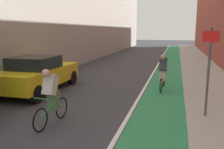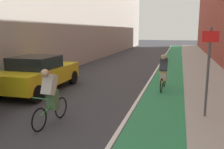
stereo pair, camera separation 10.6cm
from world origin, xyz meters
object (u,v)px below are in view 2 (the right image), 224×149
object	(u,v)px
parked_sedan_yellow_cab	(38,73)
cyclist_mid	(163,72)
cyclist_lead	(50,95)
street_sign_post	(208,65)

from	to	relation	value
parked_sedan_yellow_cab	cyclist_mid	xyz separation A→B (m)	(5.16, 1.73, 0.02)
cyclist_lead	cyclist_mid	bearing A→B (deg)	60.65
cyclist_lead	parked_sedan_yellow_cab	bearing A→B (deg)	127.61
parked_sedan_yellow_cab	street_sign_post	size ratio (longest dim) A/B	1.70
cyclist_mid	street_sign_post	world-z (taller)	street_sign_post
cyclist_lead	street_sign_post	distance (m)	4.48
parked_sedan_yellow_cab	cyclist_mid	world-z (taller)	cyclist_mid
cyclist_lead	street_sign_post	bearing A→B (deg)	18.90
street_sign_post	cyclist_mid	bearing A→B (deg)	112.61
parked_sedan_yellow_cab	cyclist_mid	bearing A→B (deg)	18.50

